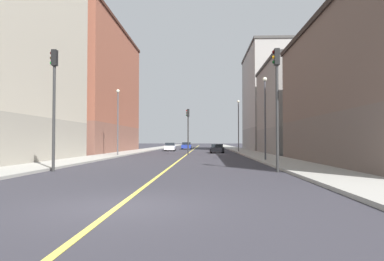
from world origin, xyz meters
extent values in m
plane|color=#302F36|center=(0.00, 0.00, 0.00)|extent=(400.00, 400.00, 0.00)
cube|color=#9E9B93|center=(8.26, 49.00, 0.07)|extent=(3.36, 168.00, 0.15)
cube|color=#9E9B93|center=(-8.26, 49.00, 0.07)|extent=(3.36, 168.00, 0.15)
cube|color=#E5D14C|center=(0.00, 49.00, 0.01)|extent=(0.16, 154.00, 0.01)
cube|color=slate|center=(14.71, 35.60, 1.62)|extent=(9.54, 14.20, 3.25)
cube|color=gray|center=(14.71, 35.60, 7.21)|extent=(9.54, 14.20, 7.93)
cube|color=#3B3937|center=(14.71, 35.60, 11.38)|extent=(9.84, 14.50, 0.40)
cube|color=gray|center=(14.71, 53.38, 1.93)|extent=(9.54, 18.28, 3.86)
cube|color=#9E9993|center=(14.71, 53.38, 10.68)|extent=(9.54, 18.28, 13.63)
cube|color=#474442|center=(14.71, 53.38, 17.69)|extent=(9.84, 18.58, 0.40)
cube|color=brown|center=(-14.71, 41.48, 1.97)|extent=(9.54, 25.39, 3.94)
cube|color=#93513D|center=(-14.71, 41.48, 10.97)|extent=(9.54, 25.39, 14.07)
cube|color=#42241B|center=(-14.71, 41.48, 18.21)|extent=(9.84, 25.69, 0.40)
cylinder|color=#2D2D2D|center=(6.18, 9.98, 2.92)|extent=(0.16, 0.16, 5.85)
cube|color=black|center=(6.18, 9.98, 6.30)|extent=(0.28, 0.32, 0.90)
sphere|color=#320404|center=(6.02, 9.98, 6.57)|extent=(0.20, 0.20, 0.20)
sphere|color=orange|center=(6.02, 9.98, 6.29)|extent=(0.20, 0.20, 0.20)
sphere|color=black|center=(6.02, 9.98, 6.01)|extent=(0.20, 0.20, 0.20)
cylinder|color=#2D2D2D|center=(-6.18, 9.98, 2.95)|extent=(0.16, 0.16, 5.90)
cube|color=black|center=(-6.18, 9.98, 6.35)|extent=(0.28, 0.32, 0.90)
sphere|color=#320404|center=(-6.34, 9.98, 6.62)|extent=(0.20, 0.20, 0.20)
sphere|color=#352204|center=(-6.34, 9.98, 6.34)|extent=(0.20, 0.20, 0.20)
sphere|color=green|center=(-6.34, 9.98, 6.06)|extent=(0.20, 0.20, 0.20)
cylinder|color=#2D2D2D|center=(0.23, 32.37, 2.30)|extent=(0.16, 0.16, 4.60)
cube|color=black|center=(0.23, 32.37, 5.05)|extent=(0.28, 0.32, 0.90)
sphere|color=red|center=(0.07, 32.37, 5.32)|extent=(0.20, 0.20, 0.20)
sphere|color=#352204|center=(0.07, 32.37, 5.04)|extent=(0.20, 0.20, 0.20)
sphere|color=black|center=(0.07, 32.37, 4.76)|extent=(0.20, 0.20, 0.20)
cylinder|color=#4C4C51|center=(7.18, 19.57, 3.39)|extent=(0.14, 0.14, 6.47)
sphere|color=#EAEACC|center=(7.18, 19.57, 6.77)|extent=(0.36, 0.36, 0.36)
cylinder|color=#4C4C51|center=(-7.18, 28.04, 3.54)|extent=(0.14, 0.14, 6.79)
sphere|color=#EAEACC|center=(-7.18, 28.04, 7.09)|extent=(0.36, 0.36, 0.36)
cylinder|color=#4C4C51|center=(7.18, 42.18, 3.75)|extent=(0.14, 0.14, 7.20)
sphere|color=#EAEACC|center=(7.18, 42.18, 7.50)|extent=(0.36, 0.36, 0.36)
cube|color=white|center=(-3.59, 48.56, 0.55)|extent=(1.88, 4.53, 0.65)
cube|color=black|center=(-3.59, 48.75, 1.12)|extent=(1.58, 2.14, 0.49)
cylinder|color=black|center=(-4.41, 49.91, 0.32)|extent=(0.24, 0.65, 0.64)
cylinder|color=black|center=(-2.86, 49.97, 0.32)|extent=(0.24, 0.65, 0.64)
cylinder|color=black|center=(-4.31, 47.15, 0.32)|extent=(0.24, 0.65, 0.64)
cylinder|color=black|center=(-2.76, 47.20, 0.32)|extent=(0.24, 0.65, 0.64)
cube|color=black|center=(3.88, 38.79, 0.51)|extent=(1.81, 4.18, 0.59)
cube|color=black|center=(3.88, 38.73, 1.02)|extent=(1.57, 1.94, 0.44)
cylinder|color=black|center=(3.06, 40.07, 0.32)|extent=(0.23, 0.64, 0.64)
cylinder|color=black|center=(4.66, 40.09, 0.32)|extent=(0.23, 0.64, 0.64)
cylinder|color=black|center=(3.10, 37.50, 0.32)|extent=(0.23, 0.64, 0.64)
cylinder|color=black|center=(4.70, 37.52, 0.32)|extent=(0.23, 0.64, 0.64)
cube|color=#23389E|center=(-1.43, 59.65, 0.56)|extent=(1.88, 4.25, 0.68)
cube|color=black|center=(-1.43, 59.73, 1.14)|extent=(1.64, 2.04, 0.48)
cylinder|color=black|center=(-2.29, 60.95, 0.32)|extent=(0.23, 0.64, 0.64)
cylinder|color=black|center=(-0.60, 60.96, 0.32)|extent=(0.23, 0.64, 0.64)
cylinder|color=black|center=(-2.26, 58.33, 0.32)|extent=(0.23, 0.64, 0.64)
cylinder|color=black|center=(-0.57, 58.34, 0.32)|extent=(0.23, 0.64, 0.64)
camera|label=1|loc=(2.25, -8.95, 1.71)|focal=32.36mm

